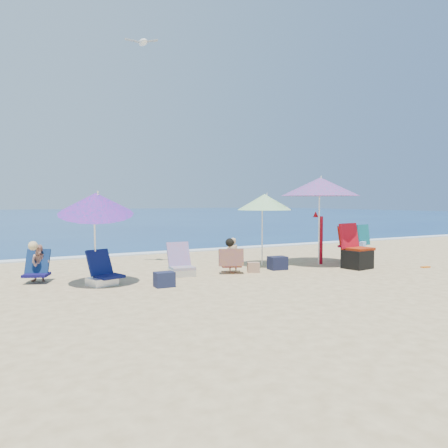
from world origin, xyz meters
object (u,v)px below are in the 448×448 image
umbrella_turquoise (320,187)px  camp_chair_right (354,248)px  camp_chair_left (356,255)px  seagull (143,42)px  person_left (39,263)px  chair_navy (103,276)px  chair_rainbow (181,267)px  umbrella_striped (265,202)px  furled_umbrella (320,235)px  person_center (232,256)px  umbrella_blue (96,203)px

umbrella_turquoise → camp_chair_right: 2.02m
camp_chair_left → seagull: bearing=151.0°
camp_chair_left → camp_chair_right: camp_chair_left is taller
camp_chair_right → person_left: 7.78m
camp_chair_right → seagull: seagull is taller
person_left → seagull: size_ratio=1.11×
chair_navy → chair_rainbow: (1.75, 0.25, 0.01)m
camp_chair_left → person_left: 7.15m
umbrella_striped → person_left: size_ratio=2.18×
furled_umbrella → chair_navy: (-5.61, -0.20, -0.57)m
chair_navy → seagull: seagull is taller
furled_umbrella → person_left: furled_umbrella is taller
person_center → umbrella_turquoise: bearing=0.6°
seagull → umbrella_blue: bearing=-131.3°
umbrella_striped → chair_rainbow: umbrella_striped is taller
umbrella_striped → chair_navy: 4.38m
furled_umbrella → camp_chair_left: bearing=-75.1°
umbrella_turquoise → person_center: bearing=-179.4°
umbrella_blue → seagull: 4.44m
umbrella_striped → person_center: 1.79m
umbrella_blue → seagull: seagull is taller
chair_rainbow → person_center: (1.14, -0.23, 0.20)m
furled_umbrella → chair_navy: 5.64m
umbrella_turquoise → person_left: 6.78m
furled_umbrella → umbrella_blue: bearing=-177.4°
person_center → chair_rainbow: bearing=168.5°
umbrella_blue → chair_navy: bearing=26.2°
furled_umbrella → person_left: bearing=173.8°
umbrella_turquoise → chair_rainbow: (-3.73, 0.21, -1.80)m
umbrella_striped → chair_navy: (-4.11, -0.52, -1.42)m
camp_chair_right → person_center: bearing=-179.7°
umbrella_striped → chair_rainbow: 2.76m
furled_umbrella → person_center: furled_umbrella is taller
umbrella_turquoise → camp_chair_left: bearing=-65.1°
camp_chair_left → person_left: bearing=165.9°
umbrella_striped → chair_navy: bearing=-172.7°
umbrella_striped → camp_chair_left: size_ratio=1.69×
umbrella_turquoise → seagull: (-4.08, 1.62, 3.40)m
furled_umbrella → seagull: seagull is taller
umbrella_striped → person_left: bearing=175.6°
person_center → person_left: size_ratio=0.96×
chair_navy → seagull: (1.40, 1.67, 5.21)m
furled_umbrella → person_left: size_ratio=1.62×
person_left → seagull: 5.62m
umbrella_striped → umbrella_turquoise: bearing=-19.2°
chair_rainbow → chair_navy: bearing=-171.7°
furled_umbrella → umbrella_turquoise: bearing=-131.5°
umbrella_blue → umbrella_striped: bearing=7.9°
camp_chair_left → person_left: size_ratio=1.29×
umbrella_turquoise → furled_umbrella: size_ratio=1.66×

